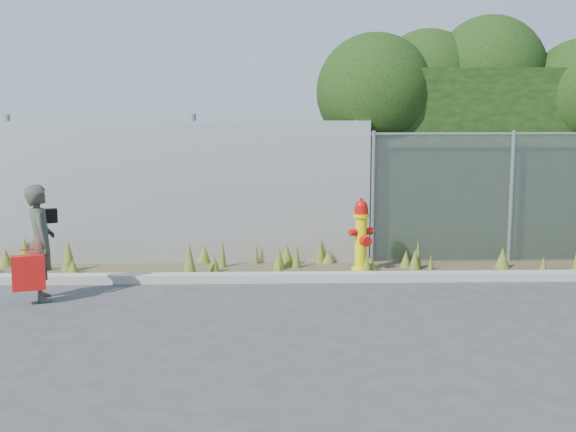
# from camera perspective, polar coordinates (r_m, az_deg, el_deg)

# --- Properties ---
(ground) EXTENTS (80.00, 80.00, 0.00)m
(ground) POSITION_cam_1_polar(r_m,az_deg,el_deg) (9.57, 2.05, -7.26)
(ground) COLOR #38383A
(ground) RESTS_ON ground
(curb) EXTENTS (16.00, 0.22, 0.12)m
(curb) POSITION_cam_1_polar(r_m,az_deg,el_deg) (11.29, 1.47, -4.38)
(curb) COLOR gray
(curb) RESTS_ON ground
(weed_strip) EXTENTS (16.00, 1.28, 0.53)m
(weed_strip) POSITION_cam_1_polar(r_m,az_deg,el_deg) (11.91, -0.21, -3.34)
(weed_strip) COLOR #413725
(weed_strip) RESTS_ON ground
(corrugated_fence) EXTENTS (8.50, 0.21, 2.30)m
(corrugated_fence) POSITION_cam_1_polar(r_m,az_deg,el_deg) (12.56, -13.78, 1.57)
(corrugated_fence) COLOR #B2B5B9
(corrugated_fence) RESTS_ON ground
(hedge) EXTENTS (7.98, 2.22, 3.88)m
(hedge) POSITION_cam_1_polar(r_m,az_deg,el_deg) (14.02, 18.75, 6.44)
(hedge) COLOR black
(hedge) RESTS_ON ground
(fire_hydrant) EXTENTS (0.37, 0.33, 1.10)m
(fire_hydrant) POSITION_cam_1_polar(r_m,az_deg,el_deg) (11.82, 5.21, -1.45)
(fire_hydrant) COLOR yellow
(fire_hydrant) RESTS_ON ground
(woman) EXTENTS (0.52, 0.63, 1.50)m
(woman) POSITION_cam_1_polar(r_m,az_deg,el_deg) (10.66, -17.19, -1.83)
(woman) COLOR #0E5A44
(woman) RESTS_ON ground
(red_tote_bag) EXTENTS (0.40, 0.15, 0.52)m
(red_tote_bag) POSITION_cam_1_polar(r_m,az_deg,el_deg) (10.51, -17.99, -3.85)
(red_tote_bag) COLOR red
(black_shoulder_bag) EXTENTS (0.24, 0.10, 0.18)m
(black_shoulder_bag) POSITION_cam_1_polar(r_m,az_deg,el_deg) (10.75, -16.74, 0.01)
(black_shoulder_bag) COLOR black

